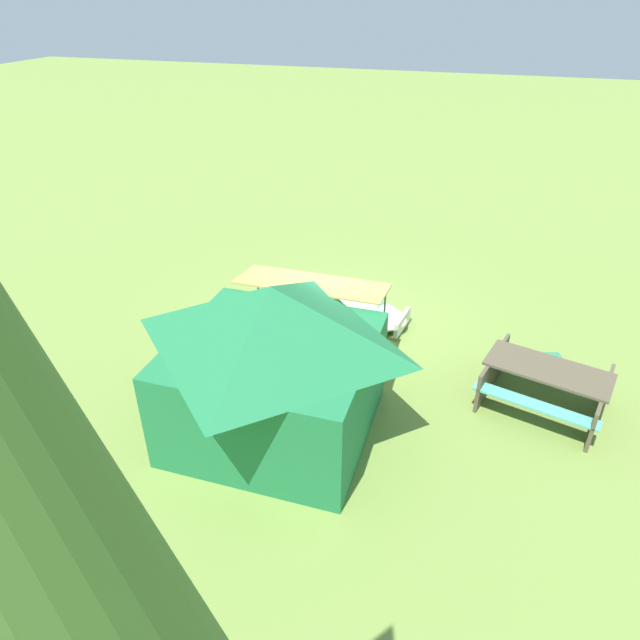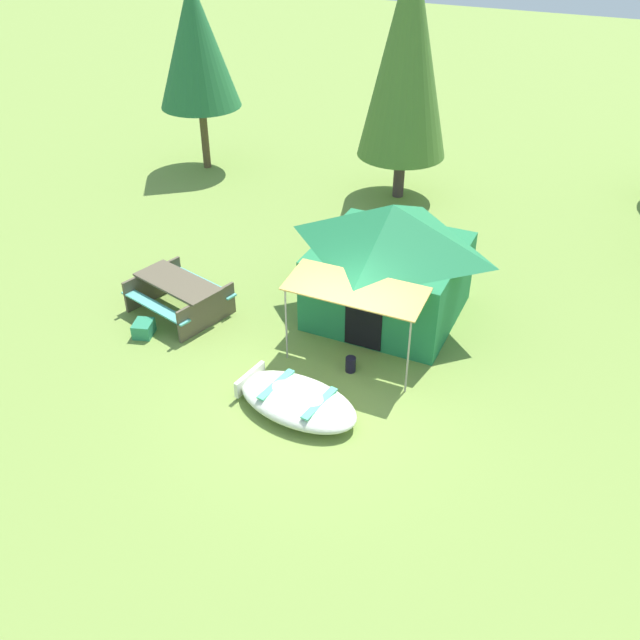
{
  "view_description": "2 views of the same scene",
  "coord_description": "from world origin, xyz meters",
  "px_view_note": "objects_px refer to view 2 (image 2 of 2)",
  "views": [
    {
      "loc": [
        -2.65,
        9.31,
        6.09
      ],
      "look_at": [
        -0.03,
        0.94,
        0.87
      ],
      "focal_mm": 31.91,
      "sensor_mm": 36.0,
      "label": 1
    },
    {
      "loc": [
        3.92,
        -8.74,
        8.05
      ],
      "look_at": [
        -0.62,
        1.05,
        0.77
      ],
      "focal_mm": 38.35,
      "sensor_mm": 36.0,
      "label": 2
    }
  ],
  "objects_px": {
    "canvas_cabin_tent": "(390,260)",
    "cooler_box": "(144,329)",
    "beached_rowboat": "(297,400)",
    "picnic_table": "(179,292)",
    "pine_tree_far_center": "(196,44)",
    "fuel_can": "(351,364)",
    "pine_tree_back_left": "(407,53)"
  },
  "relations": [
    {
      "from": "canvas_cabin_tent",
      "to": "cooler_box",
      "type": "xyz_separation_m",
      "value": [
        -4.21,
        -2.83,
        -1.15
      ]
    },
    {
      "from": "beached_rowboat",
      "to": "fuel_can",
      "type": "height_order",
      "value": "beached_rowboat"
    },
    {
      "from": "beached_rowboat",
      "to": "pine_tree_far_center",
      "type": "height_order",
      "value": "pine_tree_far_center"
    },
    {
      "from": "beached_rowboat",
      "to": "pine_tree_back_left",
      "type": "height_order",
      "value": "pine_tree_back_left"
    },
    {
      "from": "beached_rowboat",
      "to": "pine_tree_back_left",
      "type": "relative_size",
      "value": 0.37
    },
    {
      "from": "canvas_cabin_tent",
      "to": "pine_tree_back_left",
      "type": "height_order",
      "value": "pine_tree_back_left"
    },
    {
      "from": "beached_rowboat",
      "to": "fuel_can",
      "type": "bearing_deg",
      "value": 73.38
    },
    {
      "from": "canvas_cabin_tent",
      "to": "beached_rowboat",
      "type": "bearing_deg",
      "value": -95.6
    },
    {
      "from": "fuel_can",
      "to": "pine_tree_back_left",
      "type": "height_order",
      "value": "pine_tree_back_left"
    },
    {
      "from": "picnic_table",
      "to": "pine_tree_far_center",
      "type": "xyz_separation_m",
      "value": [
        -4.04,
        7.33,
        3.2
      ]
    },
    {
      "from": "beached_rowboat",
      "to": "canvas_cabin_tent",
      "type": "relative_size",
      "value": 0.64
    },
    {
      "from": "cooler_box",
      "to": "fuel_can",
      "type": "relative_size",
      "value": 1.45
    },
    {
      "from": "canvas_cabin_tent",
      "to": "fuel_can",
      "type": "height_order",
      "value": "canvas_cabin_tent"
    },
    {
      "from": "beached_rowboat",
      "to": "canvas_cabin_tent",
      "type": "xyz_separation_m",
      "value": [
        0.35,
        3.57,
        1.09
      ]
    },
    {
      "from": "cooler_box",
      "to": "canvas_cabin_tent",
      "type": "bearing_deg",
      "value": 33.95
    },
    {
      "from": "fuel_can",
      "to": "pine_tree_far_center",
      "type": "xyz_separation_m",
      "value": [
        -8.12,
        7.68,
        3.54
      ]
    },
    {
      "from": "beached_rowboat",
      "to": "cooler_box",
      "type": "height_order",
      "value": "beached_rowboat"
    },
    {
      "from": "picnic_table",
      "to": "cooler_box",
      "type": "height_order",
      "value": "picnic_table"
    },
    {
      "from": "beached_rowboat",
      "to": "fuel_can",
      "type": "relative_size",
      "value": 8.01
    },
    {
      "from": "cooler_box",
      "to": "pine_tree_far_center",
      "type": "height_order",
      "value": "pine_tree_far_center"
    },
    {
      "from": "picnic_table",
      "to": "cooler_box",
      "type": "distance_m",
      "value": 1.1
    },
    {
      "from": "cooler_box",
      "to": "fuel_can",
      "type": "bearing_deg",
      "value": 8.97
    },
    {
      "from": "beached_rowboat",
      "to": "pine_tree_far_center",
      "type": "bearing_deg",
      "value": 130.23
    },
    {
      "from": "beached_rowboat",
      "to": "cooler_box",
      "type": "distance_m",
      "value": 3.93
    },
    {
      "from": "canvas_cabin_tent",
      "to": "pine_tree_far_center",
      "type": "height_order",
      "value": "pine_tree_far_center"
    },
    {
      "from": "cooler_box",
      "to": "pine_tree_back_left",
      "type": "xyz_separation_m",
      "value": [
        2.36,
        8.78,
        3.8
      ]
    },
    {
      "from": "cooler_box",
      "to": "pine_tree_back_left",
      "type": "distance_m",
      "value": 9.85
    },
    {
      "from": "pine_tree_back_left",
      "to": "pine_tree_far_center",
      "type": "xyz_separation_m",
      "value": [
        -6.2,
        -0.42,
        -0.26
      ]
    },
    {
      "from": "cooler_box",
      "to": "pine_tree_far_center",
      "type": "distance_m",
      "value": 9.86
    },
    {
      "from": "picnic_table",
      "to": "cooler_box",
      "type": "relative_size",
      "value": 5.08
    },
    {
      "from": "canvas_cabin_tent",
      "to": "fuel_can",
      "type": "relative_size",
      "value": 12.6
    },
    {
      "from": "picnic_table",
      "to": "pine_tree_far_center",
      "type": "relative_size",
      "value": 0.41
    }
  ]
}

